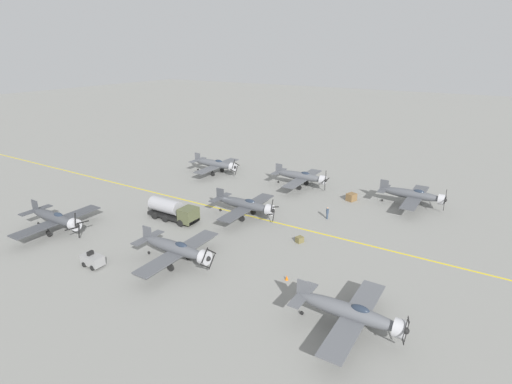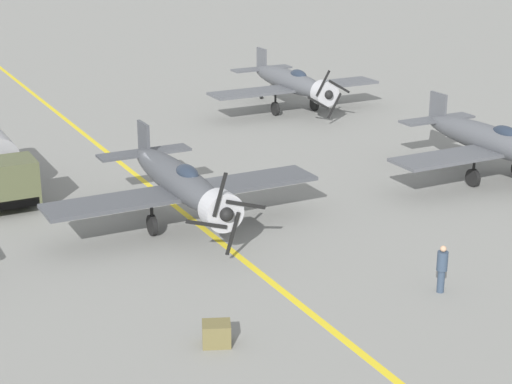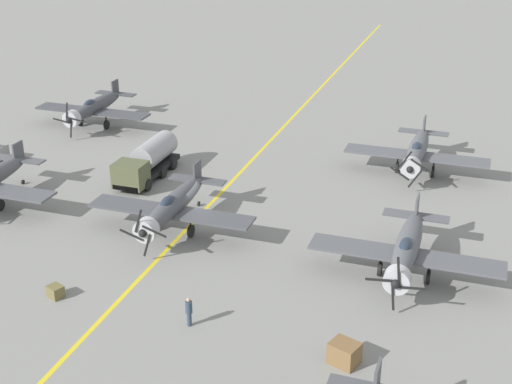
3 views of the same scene
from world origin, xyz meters
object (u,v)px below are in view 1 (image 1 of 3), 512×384
Objects in this scene: fuel_tanker at (173,210)px; airplane_near_right at (56,218)px; airplane_far_right at (351,313)px; supply_crate_by_tanker at (351,197)px; airplane_near_left at (216,164)px; airplane_mid_center at (245,205)px; airplane_mid_left at (301,176)px; supply_crate_mid_lane at (300,240)px; traffic_cone at (287,278)px; tow_tractor at (93,260)px; ground_crew_walking at (327,213)px; airplane_far_left at (413,195)px; airplane_mid_right at (176,249)px.

airplane_near_right is at bearing -43.09° from fuel_tanker.
airplane_far_right is 8.24× the size of supply_crate_by_tanker.
airplane_near_left is 1.00× the size of airplane_mid_center.
airplane_far_right is 1.00× the size of airplane_mid_center.
airplane_mid_left reaches higher than supply_crate_mid_lane.
supply_crate_by_tanker is (-20.93, 19.26, -0.90)m from fuel_tanker.
airplane_near_left is 1.50× the size of fuel_tanker.
airplane_mid_center reaches higher than traffic_cone.
tow_tractor is (35.59, 9.46, -1.22)m from airplane_near_left.
airplane_near_right is (33.84, -19.89, 0.00)m from airplane_mid_left.
airplane_far_right is at bearing 98.84° from tow_tractor.
airplane_near_right is 32.42m from supply_crate_mid_lane.
airplane_near_left is 32.33m from supply_crate_mid_lane.
supply_crate_mid_lane is at bearing -124.09° from airplane_far_right.
supply_crate_by_tanker is (1.73, 9.84, -1.41)m from airplane_mid_left.
ground_crew_walking is 17.69m from traffic_cone.
fuel_tanker reaches higher than supply_crate_mid_lane.
ground_crew_walking is at bearing 178.93° from supply_crate_mid_lane.
airplane_near_left is at bearing 178.78° from airplane_near_right.
tow_tractor is at bearing 76.89° from airplane_near_right.
airplane_far_left is at bearing 104.55° from supply_crate_by_tanker.
airplane_mid_left is 24.55m from fuel_tanker.
airplane_near_right is at bearing -59.24° from airplane_mid_center.
airplane_far_right is 49.14m from airplane_near_left.
airplane_near_right is (34.43, -38.65, 0.00)m from airplane_far_left.
airplane_mid_right is at bearing -73.39° from traffic_cone.
supply_crate_by_tanker is (-32.11, 29.73, -1.41)m from airplane_near_right.
airplane_mid_right is 8.24× the size of supply_crate_by_tanker.
airplane_mid_right is (-0.87, -20.66, 0.00)m from airplane_far_right.
airplane_mid_left is at bearing 164.38° from airplane_mid_center.
airplane_near_left is 32.37m from airplane_near_right.
airplane_far_right is at bearing 40.80° from airplane_mid_center.
airplane_near_right is 4.62× the size of tow_tractor.
airplane_mid_right reaches higher than fuel_tanker.
fuel_tanker is at bearing -125.60° from airplane_mid_right.
tow_tractor is at bearing -33.55° from ground_crew_walking.
fuel_tanker is 22.23m from ground_crew_walking.
airplane_far_left is at bearing 140.02° from ground_crew_walking.
airplane_far_left is 26.13m from airplane_mid_center.
supply_crate_by_tanker is at bearing -175.70° from traffic_cone.
airplane_far_left is 6.67× the size of ground_crew_walking.
supply_crate_by_tanker is 2.65× the size of traffic_cone.
airplane_mid_left is at bearing -132.48° from airplane_far_right.
fuel_tanker is at bearing -80.33° from supply_crate_mid_lane.
airplane_near_left is 39.81m from traffic_cone.
tow_tractor is 1.78× the size of supply_crate_by_tanker.
airplane_mid_left is 16.48m from airplane_mid_center.
airplane_near_left is 13.30× the size of supply_crate_mid_lane.
airplane_near_right reaches higher than traffic_cone.
airplane_far_right is 1.50× the size of fuel_tanker.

